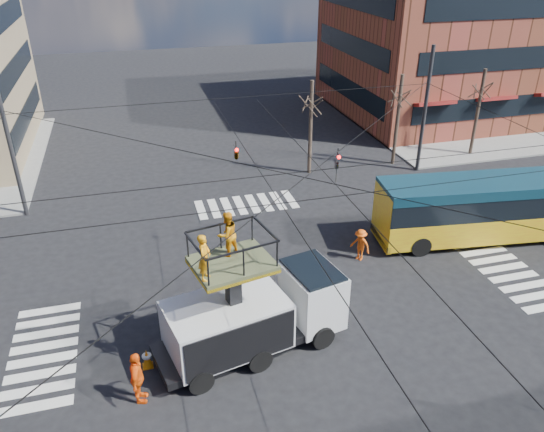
{
  "coord_description": "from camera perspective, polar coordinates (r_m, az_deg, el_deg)",
  "views": [
    {
      "loc": [
        -5.83,
        -16.65,
        13.59
      ],
      "look_at": [
        -0.42,
        2.96,
        2.88
      ],
      "focal_mm": 35.0,
      "sensor_mm": 36.0,
      "label": 1
    }
  ],
  "objects": [
    {
      "name": "utility_truck",
      "position": [
        19.27,
        -1.85,
        -9.46
      ],
      "size": [
        7.32,
        3.78,
        5.61
      ],
      "rotation": [
        0.0,
        0.0,
        0.21
      ],
      "color": "black",
      "rests_on": "ground"
    },
    {
      "name": "tree_c",
      "position": [
        38.87,
        21.63,
        12.54
      ],
      "size": [
        2.0,
        2.0,
        6.0
      ],
      "color": "#382B21",
      "rests_on": "ground"
    },
    {
      "name": "city_bus",
      "position": [
        28.44,
        22.32,
        0.87
      ],
      "size": [
        11.41,
        3.98,
        3.2
      ],
      "rotation": [
        0.0,
        0.0,
        -0.13
      ],
      "color": "yellow",
      "rests_on": "ground"
    },
    {
      "name": "flagger",
      "position": [
        25.28,
        9.47,
        -3.07
      ],
      "size": [
        1.06,
        1.18,
        1.59
      ],
      "primitive_type": "imported",
      "rotation": [
        0.0,
        0.0,
        -0.98
      ],
      "color": "#F0550F",
      "rests_on": "ground"
    },
    {
      "name": "traffic_cone",
      "position": [
        19.95,
        -13.3,
        -14.67
      ],
      "size": [
        0.36,
        0.36,
        0.74
      ],
      "primitive_type": "cone",
      "color": "orange",
      "rests_on": "ground"
    },
    {
      "name": "building_ne",
      "position": [
        49.67,
        19.87,
        18.62
      ],
      "size": [
        20.06,
        16.06,
        14.0
      ],
      "color": "brown",
      "rests_on": "ground"
    },
    {
      "name": "overhead_network",
      "position": [
        20.26,
        2.86,
        0.39
      ],
      "size": [
        24.24,
        24.24,
        8.0
      ],
      "color": "#2D2D30",
      "rests_on": "ground"
    },
    {
      "name": "tree_a",
      "position": [
        33.27,
        4.26,
        12.06
      ],
      "size": [
        2.0,
        2.0,
        6.0
      ],
      "color": "#382B21",
      "rests_on": "ground"
    },
    {
      "name": "worker_ground",
      "position": [
        18.42,
        -14.28,
        -16.55
      ],
      "size": [
        0.66,
        1.21,
        1.96
      ],
      "primitive_type": "imported",
      "rotation": [
        0.0,
        0.0,
        1.41
      ],
      "color": "#FF5F10",
      "rests_on": "ground"
    },
    {
      "name": "tree_b",
      "position": [
        35.67,
        13.62,
        12.45
      ],
      "size": [
        2.0,
        2.0,
        6.0
      ],
      "color": "#382B21",
      "rests_on": "ground"
    },
    {
      "name": "sidewalk_ne",
      "position": [
        48.17,
        19.51,
        9.87
      ],
      "size": [
        18.0,
        18.0,
        0.12
      ],
      "primitive_type": "cube",
      "color": "slate",
      "rests_on": "ground"
    },
    {
      "name": "ground",
      "position": [
        22.27,
        3.11,
        -9.9
      ],
      "size": [
        120.0,
        120.0,
        0.0
      ],
      "primitive_type": "plane",
      "color": "black",
      "rests_on": "ground"
    },
    {
      "name": "crosswalks",
      "position": [
        22.26,
        3.11,
        -9.88
      ],
      "size": [
        22.4,
        22.4,
        0.02
      ],
      "primitive_type": null,
      "color": "silver",
      "rests_on": "ground"
    }
  ]
}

